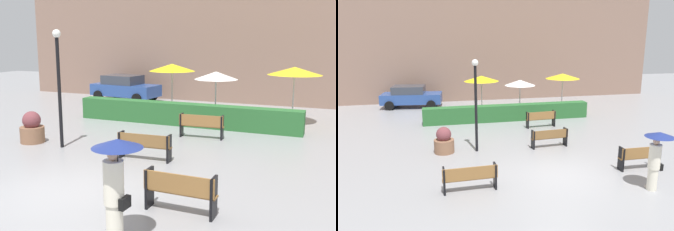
{
  "view_description": "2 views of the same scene",
  "coord_description": "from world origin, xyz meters",
  "views": [
    {
      "loc": [
        6.07,
        -7.68,
        3.69
      ],
      "look_at": [
        1.24,
        3.65,
        1.36
      ],
      "focal_mm": 42.64,
      "sensor_mm": 36.0,
      "label": 1
    },
    {
      "loc": [
        -4.42,
        -10.38,
        4.89
      ],
      "look_at": [
        -0.96,
        4.83,
        1.18
      ],
      "focal_mm": 34.78,
      "sensor_mm": 36.0,
      "label": 2
    }
  ],
  "objects": [
    {
      "name": "ground_plane",
      "position": [
        0.0,
        0.0,
        0.0
      ],
      "size": [
        60.0,
        60.0,
        0.0
      ],
      "primitive_type": "plane",
      "color": "gray"
    },
    {
      "name": "bench_back_row",
      "position": [
        1.43,
        6.46,
        0.54
      ],
      "size": [
        1.73,
        0.46,
        0.91
      ],
      "color": "olive",
      "rests_on": "ground"
    },
    {
      "name": "bench_mid_center",
      "position": [
        0.69,
        3.06,
        0.5
      ],
      "size": [
        1.74,
        0.46,
        0.85
      ],
      "color": "brown",
      "rests_on": "ground"
    },
    {
      "name": "bench_near_right",
      "position": [
        3.13,
        -0.13,
        0.53
      ],
      "size": [
        1.62,
        0.4,
        0.91
      ],
      "color": "olive",
      "rests_on": "ground"
    },
    {
      "name": "pedestrian_with_umbrella",
      "position": [
        2.53,
        -1.77,
        1.27
      ],
      "size": [
        0.93,
        0.93,
        1.99
      ],
      "color": "silver",
      "rests_on": "ground"
    },
    {
      "name": "planter_pot",
      "position": [
        -4.06,
        3.43,
        0.5
      ],
      "size": [
        0.87,
        0.87,
        1.15
      ],
      "color": "brown",
      "rests_on": "ground"
    },
    {
      "name": "lamp_post",
      "position": [
        -2.64,
        3.3,
        2.47
      ],
      "size": [
        0.28,
        0.28,
        4.04
      ],
      "color": "black",
      "rests_on": "ground"
    },
    {
      "name": "patio_umbrella_yellow",
      "position": [
        -1.35,
        10.24,
        2.38
      ],
      "size": [
        2.23,
        2.23,
        2.56
      ],
      "color": "silver",
      "rests_on": "ground"
    },
    {
      "name": "patio_umbrella_white",
      "position": [
        1.04,
        9.62,
        2.12
      ],
      "size": [
        1.95,
        1.95,
        2.3
      ],
      "color": "silver",
      "rests_on": "ground"
    },
    {
      "name": "patio_umbrella_yellow_far",
      "position": [
        4.33,
        10.53,
        2.36
      ],
      "size": [
        2.33,
        2.33,
        2.54
      ],
      "color": "silver",
      "rests_on": "ground"
    },
    {
      "name": "hedge_strip",
      "position": [
        -0.03,
        8.4,
        0.49
      ],
      "size": [
        10.1,
        0.7,
        0.97
      ],
      "primitive_type": "cube",
      "color": "#28602D",
      "rests_on": "ground"
    },
    {
      "name": "building_facade",
      "position": [
        0.0,
        16.0,
        4.4
      ],
      "size": [
        28.0,
        1.2,
        8.8
      ],
      "primitive_type": "cube",
      "color": "#846656",
      "rests_on": "ground"
    },
    {
      "name": "parked_car",
      "position": [
        -5.97,
        13.77,
        0.82
      ],
      "size": [
        4.37,
        2.35,
        1.57
      ],
      "color": "#28478C",
      "rests_on": "ground"
    }
  ]
}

